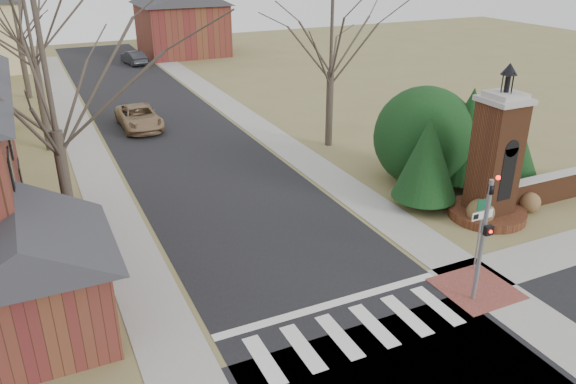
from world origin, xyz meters
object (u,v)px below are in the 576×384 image
sign_post (481,220)px  distant_car (133,57)px  pickup_truck (139,117)px  traffic_signal_pole (485,229)px  brick_gate_monument (494,169)px

sign_post → distant_car: 42.72m
pickup_truck → traffic_signal_pole: bearing=-76.0°
distant_car → brick_gate_monument: bearing=91.1°
pickup_truck → distant_car: 21.01m
traffic_signal_pole → pickup_truck: traffic_signal_pole is taller
brick_gate_monument → distant_car: brick_gate_monument is taller
traffic_signal_pole → brick_gate_monument: size_ratio=0.69×
brick_gate_monument → distant_car: (-6.85, 39.55, -1.52)m
pickup_truck → distant_car: bearing=79.5°
traffic_signal_pole → brick_gate_monument: bearing=43.2°
sign_post → traffic_signal_pole: bearing=-132.4°
brick_gate_monument → pickup_truck: (-10.60, 18.87, -1.47)m
traffic_signal_pole → brick_gate_monument: (4.70, 4.42, -0.42)m
traffic_signal_pole → pickup_truck: bearing=104.2°
traffic_signal_pole → sign_post: size_ratio=1.64×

